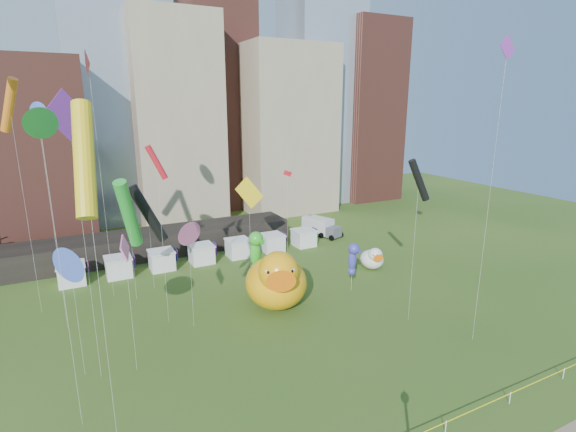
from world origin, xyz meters
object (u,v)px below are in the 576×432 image
box_truck (321,226)px  small_duck (373,258)px  big_duck (277,280)px  seahorse_green (256,249)px  seahorse_purple (353,257)px

box_truck → small_duck: bearing=-116.2°
big_duck → small_duck: size_ratio=2.21×
seahorse_green → seahorse_purple: size_ratio=1.28×
small_duck → seahorse_green: (-15.59, -0.15, 3.71)m
big_duck → seahorse_purple: size_ratio=1.70×
big_duck → seahorse_purple: (9.04, -0.08, 0.97)m
small_duck → seahorse_purple: bearing=-128.4°
seahorse_purple → box_truck: size_ratio=0.82×
seahorse_purple → big_duck: bearing=171.7°
small_duck → seahorse_green: 16.03m
seahorse_green → box_truck: (17.31, 15.30, -3.71)m
big_duck → seahorse_green: size_ratio=1.33×
small_duck → seahorse_purple: seahorse_purple is taller
seahorse_purple → box_truck: seahorse_purple is taller
small_duck → box_truck: bearing=100.4°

